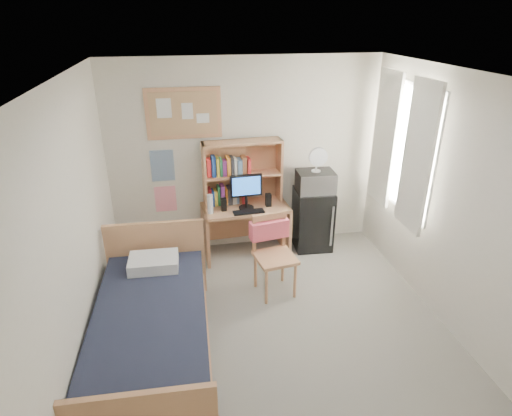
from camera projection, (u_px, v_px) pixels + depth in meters
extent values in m
cube|color=gray|center=(279.00, 341.00, 4.40)|extent=(3.60, 4.20, 0.02)
cube|color=white|center=(287.00, 78.00, 3.31)|extent=(3.60, 4.20, 0.02)
cube|color=silver|center=(246.00, 157.00, 5.73)|extent=(3.60, 0.04, 2.60)
cube|color=silver|center=(73.00, 245.00, 3.56)|extent=(0.04, 4.20, 2.60)
cube|color=silver|center=(463.00, 212.00, 4.15)|extent=(0.04, 4.20, 2.60)
cube|color=white|center=(402.00, 148.00, 5.09)|extent=(0.10, 1.40, 1.70)
cube|color=white|center=(417.00, 158.00, 4.73)|extent=(0.04, 0.55, 1.70)
cube|color=white|center=(385.00, 139.00, 5.44)|extent=(0.04, 0.55, 1.70)
cube|color=tan|center=(184.00, 113.00, 5.33)|extent=(0.94, 0.03, 0.64)
cube|color=#23538C|center=(162.00, 166.00, 5.56)|extent=(0.30, 0.01, 0.42)
cube|color=#E8294E|center=(166.00, 199.00, 5.76)|extent=(0.28, 0.01, 0.36)
cube|color=tan|center=(246.00, 230.00, 5.84)|extent=(1.17, 0.64, 0.71)
cube|color=tan|center=(275.00, 257.00, 4.96)|extent=(0.56, 0.56, 0.97)
cube|color=black|center=(313.00, 219.00, 6.00)|extent=(0.53, 0.53, 0.85)
cube|color=black|center=(152.00, 336.00, 4.02)|extent=(1.12, 2.15, 0.58)
cube|color=tan|center=(243.00, 172.00, 5.65)|extent=(1.06, 0.33, 0.85)
cube|color=black|center=(246.00, 192.00, 5.55)|extent=(0.42, 0.06, 0.45)
cube|color=black|center=(249.00, 212.00, 5.51)|extent=(0.41, 0.15, 0.02)
cube|color=black|center=(224.00, 204.00, 5.54)|extent=(0.07, 0.07, 0.17)
cube|color=black|center=(268.00, 200.00, 5.67)|extent=(0.08, 0.08, 0.18)
cylinder|color=white|center=(210.00, 204.00, 5.45)|extent=(0.08, 0.08, 0.26)
cube|color=#FF6172|center=(269.00, 229.00, 5.02)|extent=(0.48, 0.22, 0.22)
cube|color=#BABABF|center=(315.00, 182.00, 5.75)|extent=(0.51, 0.40, 0.28)
cylinder|color=white|center=(317.00, 161.00, 5.62)|extent=(0.26, 0.26, 0.31)
cube|color=white|center=(154.00, 262.00, 4.55)|extent=(0.53, 0.38, 0.12)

